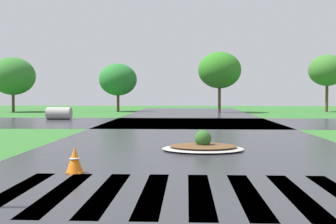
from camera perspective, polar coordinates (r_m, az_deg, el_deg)
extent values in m
cube|color=#2B2B30|center=(12.86, 3.75, -5.94)|extent=(11.02, 80.00, 0.01)
cube|color=#2B2B30|center=(26.83, 3.17, -1.48)|extent=(90.00, 9.92, 0.01)
cube|color=white|center=(8.74, -20.29, -10.19)|extent=(0.45, 3.60, 0.01)
cube|color=white|center=(8.43, -14.56, -10.58)|extent=(0.45, 3.60, 0.01)
cube|color=white|center=(8.22, -8.44, -10.87)|extent=(0.45, 3.60, 0.01)
cube|color=white|center=(8.10, -2.06, -11.05)|extent=(0.45, 3.60, 0.01)
cube|color=white|center=(8.08, 4.44, -11.10)|extent=(0.45, 3.60, 0.01)
cube|color=white|center=(8.15, 10.89, -11.00)|extent=(0.45, 3.60, 0.01)
cube|color=white|center=(8.33, 17.14, -10.78)|extent=(0.45, 3.60, 0.01)
ellipsoid|color=#9E9B93|center=(13.96, 4.83, -5.04)|extent=(2.74, 2.17, 0.12)
ellipsoid|color=brown|center=(13.95, 4.84, -4.67)|extent=(2.25, 1.78, 0.10)
sphere|color=#2D6023|center=(13.92, 4.84, -3.65)|extent=(0.56, 0.56, 0.56)
cylinder|color=#9E9B93|center=(31.12, -14.76, -0.18)|extent=(1.76, 0.93, 0.89)
cone|color=orange|center=(10.25, -12.71, -6.43)|extent=(0.41, 0.41, 0.64)
torus|color=white|center=(10.24, -12.71, -6.25)|extent=(0.25, 0.25, 0.04)
cube|color=orange|center=(10.30, -12.69, -8.09)|extent=(0.36, 0.36, 0.03)
cylinder|color=#4C3823|center=(44.75, -20.52, 1.32)|extent=(0.28, 0.28, 2.07)
ellipsoid|color=#306D29|center=(44.78, -20.57, 4.65)|extent=(4.48, 4.48, 3.80)
cylinder|color=#4C3823|center=(43.39, -6.88, 1.36)|extent=(0.28, 0.28, 1.96)
ellipsoid|color=#26712C|center=(43.41, -6.90, 4.46)|extent=(3.92, 3.92, 3.33)
cylinder|color=#4C3823|center=(41.09, 7.09, 1.80)|extent=(0.28, 0.28, 2.70)
ellipsoid|color=#2D731F|center=(41.14, 7.11, 5.74)|extent=(4.22, 4.22, 3.58)
cylinder|color=#4C3823|center=(44.97, 21.01, 1.86)|extent=(0.28, 0.28, 2.93)
ellipsoid|color=#366E28|center=(45.03, 21.07, 5.38)|extent=(3.71, 3.71, 3.16)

